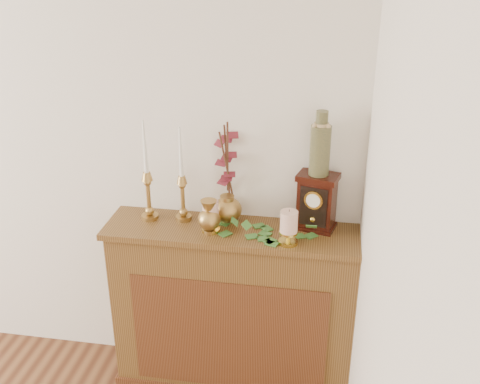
% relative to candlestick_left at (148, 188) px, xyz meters
% --- Properties ---
extents(console_shelf, '(1.24, 0.34, 0.93)m').
position_rel_candlestick_left_xyz_m(console_shelf, '(0.42, -0.04, -0.66)').
color(console_shelf, brown).
rests_on(console_shelf, ground).
extents(candlestick_left, '(0.08, 0.08, 0.51)m').
position_rel_candlestick_left_xyz_m(candlestick_left, '(0.00, 0.00, 0.00)').
color(candlestick_left, '#AD8545').
rests_on(candlestick_left, console_shelf).
extents(candlestick_center, '(0.08, 0.08, 0.47)m').
position_rel_candlestick_left_xyz_m(candlestick_center, '(0.17, 0.02, -0.01)').
color(candlestick_center, '#AD8545').
rests_on(candlestick_center, console_shelf).
extents(bud_vase, '(0.10, 0.10, 0.17)m').
position_rel_candlestick_left_xyz_m(bud_vase, '(0.32, -0.10, -0.08)').
color(bud_vase, '#AD8545').
rests_on(bud_vase, console_shelf).
extents(ginger_jar, '(0.21, 0.23, 0.52)m').
position_rel_candlestick_left_xyz_m(ginger_jar, '(0.38, 0.07, 0.07)').
color(ginger_jar, '#AD8545').
rests_on(ginger_jar, console_shelf).
extents(pillar_candle_left, '(0.09, 0.09, 0.17)m').
position_rel_candlestick_left_xyz_m(pillar_candle_left, '(0.32, -0.08, -0.08)').
color(pillar_candle_left, gold).
rests_on(pillar_candle_left, console_shelf).
extents(pillar_candle_right, '(0.09, 0.09, 0.17)m').
position_rel_candlestick_left_xyz_m(pillar_candle_right, '(0.69, -0.14, -0.08)').
color(pillar_candle_right, gold).
rests_on(pillar_candle_right, console_shelf).
extents(ivy_garland, '(0.50, 0.21, 0.09)m').
position_rel_candlestick_left_xyz_m(ivy_garland, '(0.67, -0.08, -0.15)').
color(ivy_garland, '#3B752C').
rests_on(ivy_garland, console_shelf).
extents(mantel_clock, '(0.21, 0.17, 0.28)m').
position_rel_candlestick_left_xyz_m(mantel_clock, '(0.81, 0.04, -0.03)').
color(mantel_clock, black).
rests_on(mantel_clock, console_shelf).
extents(ceramic_vase, '(0.09, 0.09, 0.30)m').
position_rel_candlestick_left_xyz_m(ceramic_vase, '(0.81, 0.04, 0.25)').
color(ceramic_vase, '#193329').
rests_on(ceramic_vase, mantel_clock).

